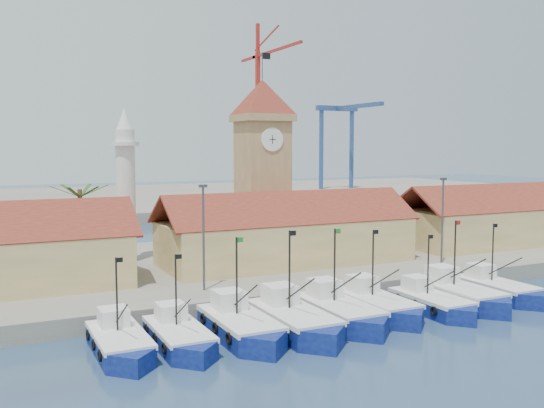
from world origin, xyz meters
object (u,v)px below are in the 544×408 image
boat_4 (341,314)px  minaret (126,184)px  boat_0 (120,345)px  clock_tower (262,162)px

boat_4 → minaret: bearing=113.2°
boat_0 → boat_4: bearing=-1.1°
boat_4 → clock_tower: size_ratio=0.45×
clock_tower → boat_0: bearing=-132.4°
boat_4 → clock_tower: clock_tower is taller
clock_tower → minaret: size_ratio=1.39×
boat_4 → clock_tower: (4.16, 23.30, 11.16)m
boat_0 → clock_tower: size_ratio=0.39×
clock_tower → boat_4: bearing=-100.1°
clock_tower → minaret: clock_tower is taller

